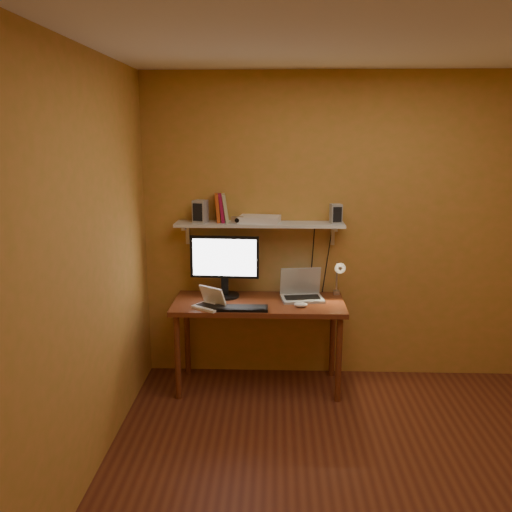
{
  "coord_description": "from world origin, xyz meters",
  "views": [
    {
      "loc": [
        -0.58,
        -2.96,
        2.1
      ],
      "look_at": [
        -0.73,
        1.18,
        1.16
      ],
      "focal_mm": 38.0,
      "sensor_mm": 36.0,
      "label": 1
    }
  ],
  "objects_px": {
    "router": "(259,219)",
    "wall_shelf": "(260,225)",
    "shelf_camera": "(237,220)",
    "netbook": "(211,302)",
    "keyboard": "(241,308)",
    "mouse": "(301,305)",
    "desk": "(259,312)",
    "desk_lamp": "(339,274)",
    "speaker_right": "(336,214)",
    "monitor": "(225,263)",
    "laptop": "(301,290)",
    "speaker_left": "(200,211)"
  },
  "relations": [
    {
      "from": "router",
      "to": "wall_shelf",
      "type": "bearing_deg",
      "value": -75.98
    },
    {
      "from": "wall_shelf",
      "to": "shelf_camera",
      "type": "relative_size",
      "value": 13.64
    },
    {
      "from": "router",
      "to": "netbook",
      "type": "bearing_deg",
      "value": -136.05
    },
    {
      "from": "netbook",
      "to": "keyboard",
      "type": "distance_m",
      "value": 0.25
    },
    {
      "from": "mouse",
      "to": "shelf_camera",
      "type": "distance_m",
      "value": 0.86
    },
    {
      "from": "wall_shelf",
      "to": "desk",
      "type": "bearing_deg",
      "value": -90.0
    },
    {
      "from": "desk_lamp",
      "to": "speaker_right",
      "type": "bearing_deg",
      "value": 122.64
    },
    {
      "from": "desk",
      "to": "netbook",
      "type": "relative_size",
      "value": 4.95
    },
    {
      "from": "monitor",
      "to": "keyboard",
      "type": "bearing_deg",
      "value": -61.75
    },
    {
      "from": "desk",
      "to": "router",
      "type": "relative_size",
      "value": 4.21
    },
    {
      "from": "monitor",
      "to": "shelf_camera",
      "type": "distance_m",
      "value": 0.38
    },
    {
      "from": "netbook",
      "to": "mouse",
      "type": "height_order",
      "value": "netbook"
    },
    {
      "from": "laptop",
      "to": "keyboard",
      "type": "relative_size",
      "value": 0.88
    },
    {
      "from": "wall_shelf",
      "to": "monitor",
      "type": "distance_m",
      "value": 0.43
    },
    {
      "from": "wall_shelf",
      "to": "mouse",
      "type": "height_order",
      "value": "wall_shelf"
    },
    {
      "from": "desk",
      "to": "monitor",
      "type": "bearing_deg",
      "value": 155.53
    },
    {
      "from": "desk_lamp",
      "to": "speaker_right",
      "type": "height_order",
      "value": "speaker_right"
    },
    {
      "from": "keyboard",
      "to": "desk_lamp",
      "type": "xyz_separation_m",
      "value": [
        0.79,
        0.34,
        0.2
      ]
    },
    {
      "from": "desk_lamp",
      "to": "shelf_camera",
      "type": "relative_size",
      "value": 3.65
    },
    {
      "from": "desk",
      "to": "router",
      "type": "bearing_deg",
      "value": 90.38
    },
    {
      "from": "netbook",
      "to": "speaker_right",
      "type": "xyz_separation_m",
      "value": [
        1.0,
        0.34,
        0.66
      ]
    },
    {
      "from": "desk_lamp",
      "to": "keyboard",
      "type": "bearing_deg",
      "value": -157.07
    },
    {
      "from": "mouse",
      "to": "router",
      "type": "bearing_deg",
      "value": 136.6
    },
    {
      "from": "wall_shelf",
      "to": "mouse",
      "type": "bearing_deg",
      "value": -43.44
    },
    {
      "from": "keyboard",
      "to": "mouse",
      "type": "distance_m",
      "value": 0.48
    },
    {
      "from": "laptop",
      "to": "netbook",
      "type": "bearing_deg",
      "value": -168.12
    },
    {
      "from": "desk_lamp",
      "to": "speaker_right",
      "type": "relative_size",
      "value": 2.35
    },
    {
      "from": "desk",
      "to": "mouse",
      "type": "relative_size",
      "value": 12.9
    },
    {
      "from": "keyboard",
      "to": "shelf_camera",
      "type": "distance_m",
      "value": 0.73
    },
    {
      "from": "monitor",
      "to": "speaker_left",
      "type": "bearing_deg",
      "value": 168.67
    },
    {
      "from": "speaker_right",
      "to": "speaker_left",
      "type": "bearing_deg",
      "value": 170.23
    },
    {
      "from": "desk",
      "to": "laptop",
      "type": "distance_m",
      "value": 0.4
    },
    {
      "from": "shelf_camera",
      "to": "router",
      "type": "distance_m",
      "value": 0.19
    },
    {
      "from": "wall_shelf",
      "to": "speaker_right",
      "type": "height_order",
      "value": "speaker_right"
    },
    {
      "from": "laptop",
      "to": "shelf_camera",
      "type": "relative_size",
      "value": 3.62
    },
    {
      "from": "mouse",
      "to": "speaker_left",
      "type": "bearing_deg",
      "value": 159.83
    },
    {
      "from": "laptop",
      "to": "speaker_right",
      "type": "bearing_deg",
      "value": 5.84
    },
    {
      "from": "speaker_left",
      "to": "desk_lamp",
      "type": "bearing_deg",
      "value": 14.25
    },
    {
      "from": "desk",
      "to": "desk_lamp",
      "type": "bearing_deg",
      "value": 10.81
    },
    {
      "from": "speaker_right",
      "to": "shelf_camera",
      "type": "xyz_separation_m",
      "value": [
        -0.81,
        -0.04,
        -0.05
      ]
    },
    {
      "from": "wall_shelf",
      "to": "monitor",
      "type": "height_order",
      "value": "wall_shelf"
    },
    {
      "from": "desk",
      "to": "monitor",
      "type": "height_order",
      "value": "monitor"
    },
    {
      "from": "speaker_left",
      "to": "speaker_right",
      "type": "xyz_separation_m",
      "value": [
        1.12,
        -0.01,
        -0.01
      ]
    },
    {
      "from": "keyboard",
      "to": "router",
      "type": "distance_m",
      "value": 0.77
    },
    {
      "from": "speaker_right",
      "to": "router",
      "type": "bearing_deg",
      "value": 168.63
    },
    {
      "from": "wall_shelf",
      "to": "router",
      "type": "relative_size",
      "value": 4.21
    },
    {
      "from": "speaker_left",
      "to": "shelf_camera",
      "type": "height_order",
      "value": "speaker_left"
    },
    {
      "from": "keyboard",
      "to": "wall_shelf",
      "type": "bearing_deg",
      "value": 71.3
    },
    {
      "from": "desk",
      "to": "mouse",
      "type": "distance_m",
      "value": 0.38
    },
    {
      "from": "netbook",
      "to": "speaker_left",
      "type": "relative_size",
      "value": 1.52
    }
  ]
}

